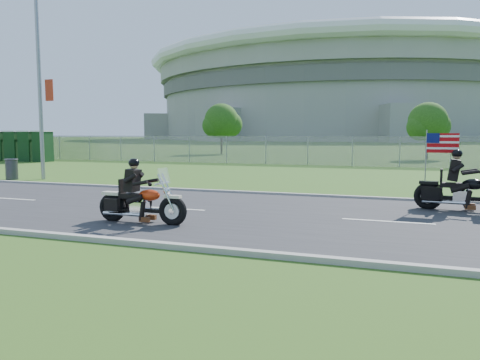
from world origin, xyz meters
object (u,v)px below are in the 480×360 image
(trash_can, at_px, (12,170))
(streetlight, at_px, (42,60))
(porta_toilet_d, at_px, (1,146))
(porta_toilet_a, at_px, (43,147))
(porta_toilet_b, at_px, (29,147))
(motorcycle_lead, at_px, (140,203))
(porta_toilet_c, at_px, (15,146))
(motorcycle_follow, at_px, (463,191))

(trash_can, bearing_deg, streetlight, 34.84)
(porta_toilet_d, bearing_deg, porta_toilet_a, 0.00)
(streetlight, height_order, porta_toilet_b, streetlight)
(motorcycle_lead, bearing_deg, porta_toilet_d, 141.49)
(porta_toilet_c, bearing_deg, streetlight, -40.06)
(porta_toilet_d, distance_m, motorcycle_lead, 31.14)
(porta_toilet_b, relative_size, porta_toilet_c, 1.00)
(porta_toilet_a, height_order, porta_toilet_d, same)
(porta_toilet_a, relative_size, motorcycle_follow, 0.87)
(porta_toilet_c, bearing_deg, porta_toilet_b, 0.00)
(motorcycle_follow, bearing_deg, trash_can, 174.48)
(streetlight, xyz_separation_m, porta_toilet_b, (-11.42, 10.78, -4.49))
(porta_toilet_b, bearing_deg, porta_toilet_d, 180.00)
(motorcycle_lead, xyz_separation_m, trash_can, (-11.61, 7.47, -0.03))
(porta_toilet_b, xyz_separation_m, porta_toilet_c, (-1.40, 0.00, 0.00))
(porta_toilet_a, distance_m, porta_toilet_d, 4.20)
(porta_toilet_b, bearing_deg, porta_toilet_c, 180.00)
(motorcycle_lead, bearing_deg, motorcycle_follow, 30.45)
(motorcycle_follow, height_order, trash_can, motorcycle_follow)
(porta_toilet_c, height_order, motorcycle_lead, porta_toilet_c)
(porta_toilet_c, relative_size, trash_can, 2.40)
(motorcycle_follow, distance_m, trash_can, 19.39)
(porta_toilet_c, distance_m, motorcycle_lead, 30.04)
(porta_toilet_b, bearing_deg, porta_toilet_a, 0.00)
(streetlight, distance_m, porta_toilet_d, 18.40)
(porta_toilet_d, relative_size, motorcycle_lead, 0.96)
(porta_toilet_b, distance_m, porta_toilet_d, 2.80)
(porta_toilet_c, distance_m, motorcycle_follow, 34.01)
(streetlight, height_order, trash_can, streetlight)
(porta_toilet_d, height_order, motorcycle_lead, porta_toilet_d)
(motorcycle_follow, bearing_deg, motorcycle_lead, -145.84)
(motorcycle_lead, bearing_deg, streetlight, 140.46)
(porta_toilet_b, relative_size, porta_toilet_d, 1.00)
(streetlight, bearing_deg, porta_toilet_c, 139.94)
(porta_toilet_a, relative_size, trash_can, 2.40)
(streetlight, relative_size, motorcycle_lead, 4.19)
(motorcycle_lead, bearing_deg, porta_toilet_c, 139.85)
(trash_can, bearing_deg, porta_toilet_d, 137.97)
(streetlight, bearing_deg, porta_toilet_d, 142.83)
(porta_toilet_c, xyz_separation_m, motorcycle_follow, (30.72, -14.59, -0.55))
(porta_toilet_c, xyz_separation_m, trash_can, (11.54, -11.67, -0.67))
(porta_toilet_d, distance_m, trash_can, 17.44)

